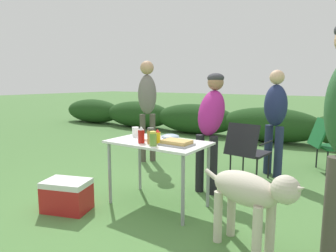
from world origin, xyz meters
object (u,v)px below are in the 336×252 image
at_px(standing_person_in_navy_coat, 211,118).
at_px(dog, 250,194).
at_px(camp_chair_green_behind_table, 247,148).
at_px(relish_jar, 153,139).
at_px(folding_table, 158,148).
at_px(camp_chair_near_hedge, 329,142).
at_px(plate_stack, 147,138).
at_px(mixing_bowl, 170,137).
at_px(paper_cup_stack, 135,132).
at_px(mustard_bottle, 157,137).
at_px(standing_person_in_gray_fleece, 147,100).
at_px(standing_person_with_beanie, 275,114).
at_px(spice_jar, 151,136).
at_px(cooler_box, 67,196).
at_px(ketchup_bottle, 141,135).
at_px(food_tray, 177,143).

xyz_separation_m(standing_person_in_navy_coat, dog, (0.90, -1.10, -0.45)).
bearing_deg(camp_chair_green_behind_table, relish_jar, -98.46).
bearing_deg(folding_table, camp_chair_near_hedge, 60.53).
bearing_deg(camp_chair_near_hedge, plate_stack, -60.75).
distance_m(mixing_bowl, paper_cup_stack, 0.46).
height_order(paper_cup_stack, relish_jar, relish_jar).
bearing_deg(mustard_bottle, paper_cup_stack, 159.10).
height_order(mixing_bowl, paper_cup_stack, paper_cup_stack).
bearing_deg(standing_person_in_gray_fleece, folding_table, -97.07).
bearing_deg(folding_table, mixing_bowl, 74.47).
distance_m(mustard_bottle, relish_jar, 0.14).
height_order(mixing_bowl, camp_chair_green_behind_table, camp_chair_green_behind_table).
distance_m(relish_jar, standing_person_with_beanie, 2.19).
distance_m(spice_jar, camp_chair_green_behind_table, 1.66).
height_order(spice_jar, cooler_box, spice_jar).
bearing_deg(standing_person_with_beanie, mustard_bottle, -79.68).
bearing_deg(paper_cup_stack, camp_chair_green_behind_table, 54.43).
xyz_separation_m(paper_cup_stack, cooler_box, (-0.34, -0.77, -0.63)).
height_order(spice_jar, camp_chair_near_hedge, spice_jar).
distance_m(folding_table, camp_chair_near_hedge, 2.93).
relative_size(spice_jar, standing_person_in_gray_fleece, 0.10).
bearing_deg(camp_chair_green_behind_table, camp_chair_near_hedge, 58.71).
bearing_deg(standing_person_with_beanie, spice_jar, -80.32).
height_order(spice_jar, dog, spice_jar).
distance_m(dog, cooler_box, 1.96).
bearing_deg(ketchup_bottle, mustard_bottle, 27.79).
height_order(mustard_bottle, camp_chair_near_hedge, mustard_bottle).
bearing_deg(relish_jar, mustard_bottle, 107.13).
height_order(plate_stack, dog, plate_stack).
bearing_deg(standing_person_with_beanie, camp_chair_near_hedge, 76.95).
relative_size(food_tray, dog, 0.34).
distance_m(relish_jar, camp_chair_green_behind_table, 1.70).
bearing_deg(cooler_box, mixing_bowl, 28.11).
bearing_deg(spice_jar, mustard_bottle, 50.66).
bearing_deg(standing_person_in_gray_fleece, spice_jar, -99.57).
relative_size(food_tray, mustard_bottle, 2.10).
xyz_separation_m(mustard_bottle, relish_jar, (0.04, -0.13, 0.00)).
distance_m(plate_stack, standing_person_in_gray_fleece, 1.84).
xyz_separation_m(food_tray, ketchup_bottle, (-0.38, -0.11, 0.06)).
height_order(mustard_bottle, relish_jar, mustard_bottle).
bearing_deg(plate_stack, dog, -15.03).
distance_m(food_tray, standing_person_in_gray_fleece, 2.19).
xyz_separation_m(paper_cup_stack, relish_jar, (0.49, -0.31, 0.02)).
distance_m(spice_jar, mustard_bottle, 0.07).
bearing_deg(dog, plate_stack, -87.16).
distance_m(plate_stack, standing_person_in_navy_coat, 0.89).
xyz_separation_m(standing_person_in_gray_fleece, camp_chair_near_hedge, (2.71, 1.10, -0.61)).
height_order(plate_stack, cooler_box, plate_stack).
height_order(folding_table, ketchup_bottle, ketchup_bottle).
xyz_separation_m(food_tray, cooler_box, (-1.02, -0.62, -0.60)).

